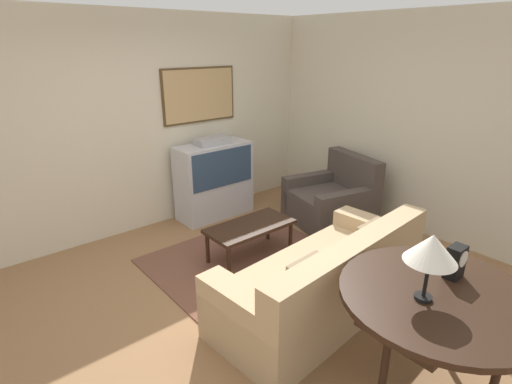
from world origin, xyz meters
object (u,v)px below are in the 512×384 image
Objects in this scene: couch at (324,282)px; mantel_clock at (456,262)px; tv at (214,180)px; armchair at (332,201)px; coffee_table at (250,228)px; table_lamp at (432,249)px; console_table at (438,302)px.

couch is 9.24× the size of mantel_clock.
tv is 0.96× the size of armchair.
tv is at bearing 73.05° from coffee_table.
tv reaches higher than mantel_clock.
coffee_table is at bearing -106.95° from tv.
tv is at bearing 83.74° from mantel_clock.
mantel_clock reaches higher than coffee_table.
tv is at bearing 77.39° from table_lamp.
couch is 1.18m from coffee_table.
armchair is 1.19× the size of coffee_table.
tv is 1.14× the size of coffee_table.
tv reaches higher than armchair.
coffee_table is (-1.50, -0.06, 0.07)m from armchair.
armchair reaches higher than couch.
couch is 1.38m from table_lamp.
coffee_table is at bearing 83.62° from console_table.
tv is at bearing -123.10° from armchair.
mantel_clock is (0.10, -1.03, 0.64)m from couch.
armchair is at bearing 50.24° from table_lamp.
table_lamp is (-0.77, -3.46, 0.64)m from tv.
tv is 2.51× the size of table_lamp.
coffee_table is (-0.38, -1.26, -0.17)m from tv.
coffee_table is at bearing -98.66° from couch.
couch is at bearing -101.05° from tv.
tv is 3.51m from mantel_clock.
armchair is 1.50m from coffee_table.
console_table is 0.44m from table_lamp.
mantel_clock reaches higher than couch.
mantel_clock is (-1.49, -2.27, 0.64)m from armchair.
console_table is at bearing -100.27° from tv.
coffee_table is at bearing 79.94° from table_lamp.
armchair reaches higher than coffee_table.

